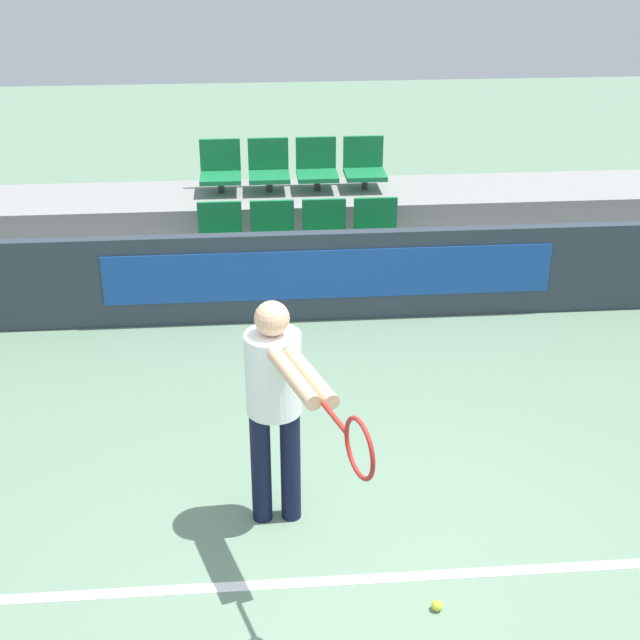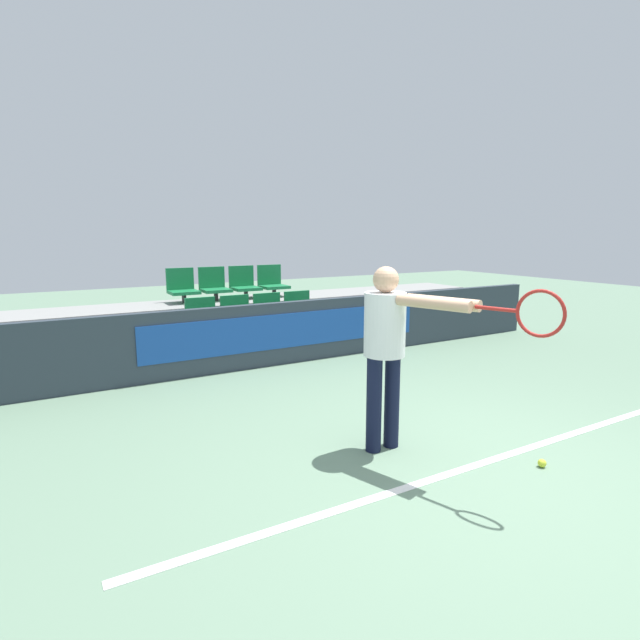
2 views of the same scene
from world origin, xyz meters
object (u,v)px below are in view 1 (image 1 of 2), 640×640
(stadium_chair_2, at_px, (325,232))
(stadium_chair_3, at_px, (377,230))
(stadium_chair_0, at_px, (220,235))
(stadium_chair_1, at_px, (273,233))
(stadium_chair_6, at_px, (317,167))
(tennis_player, at_px, (278,394))
(stadium_chair_5, at_px, (269,168))
(stadium_chair_7, at_px, (364,166))
(tennis_ball, at_px, (437,605))
(stadium_chair_4, at_px, (220,169))

(stadium_chair_2, bearing_deg, stadium_chair_3, 0.00)
(stadium_chair_0, bearing_deg, stadium_chair_1, 0.00)
(stadium_chair_6, height_order, tennis_player, tennis_player)
(stadium_chair_5, bearing_deg, stadium_chair_3, -45.32)
(stadium_chair_3, distance_m, stadium_chair_7, 1.12)
(stadium_chair_7, relative_size, tennis_player, 0.35)
(stadium_chair_2, height_order, tennis_player, tennis_player)
(stadium_chair_7, bearing_deg, stadium_chair_1, -134.68)
(stadium_chair_5, height_order, tennis_ball, stadium_chair_5)
(stadium_chair_0, height_order, tennis_player, tennis_player)
(stadium_chair_1, distance_m, stadium_chair_7, 1.54)
(stadium_chair_2, xyz_separation_m, stadium_chair_3, (0.53, 0.00, 0.00))
(stadium_chair_2, relative_size, stadium_chair_3, 1.00)
(stadium_chair_2, distance_m, tennis_player, 3.84)
(stadium_chair_2, height_order, stadium_chair_5, stadium_chair_5)
(stadium_chair_6, height_order, stadium_chair_7, same)
(stadium_chair_2, xyz_separation_m, stadium_chair_4, (-1.05, 1.07, 0.36))
(stadium_chair_4, distance_m, stadium_chair_7, 1.58)
(stadium_chair_3, relative_size, stadium_chair_5, 1.00)
(stadium_chair_7, bearing_deg, tennis_ball, -92.79)
(stadium_chair_3, xyz_separation_m, stadium_chair_4, (-1.58, 1.07, 0.36))
(stadium_chair_0, height_order, stadium_chair_4, stadium_chair_4)
(tennis_player, bearing_deg, tennis_ball, -62.72)
(stadium_chair_4, bearing_deg, stadium_chair_2, -45.32)
(stadium_chair_0, distance_m, tennis_player, 3.82)
(stadium_chair_0, xyz_separation_m, stadium_chair_2, (1.05, 0.00, 0.00))
(stadium_chair_6, relative_size, stadium_chair_7, 1.00)
(stadium_chair_4, height_order, stadium_chair_6, same)
(stadium_chair_2, height_order, stadium_chair_4, stadium_chair_4)
(stadium_chair_4, bearing_deg, stadium_chair_1, -63.69)
(stadium_chair_0, relative_size, stadium_chair_7, 1.00)
(stadium_chair_0, distance_m, stadium_chair_4, 1.12)
(stadium_chair_0, height_order, tennis_ball, stadium_chair_0)
(stadium_chair_4, bearing_deg, tennis_ball, -77.10)
(stadium_chair_7, bearing_deg, tennis_player, -103.27)
(stadium_chair_5, bearing_deg, tennis_player, -91.03)
(stadium_chair_7, height_order, tennis_ball, stadium_chair_7)
(stadium_chair_4, distance_m, tennis_ball, 5.91)
(stadium_chair_0, distance_m, stadium_chair_3, 1.58)
(stadium_chair_1, distance_m, stadium_chair_6, 1.24)
(stadium_chair_3, relative_size, stadium_chair_7, 1.00)
(stadium_chair_1, bearing_deg, stadium_chair_0, 180.00)
(stadium_chair_0, height_order, stadium_chair_7, stadium_chair_7)
(stadium_chair_5, bearing_deg, stadium_chair_6, 0.00)
(stadium_chair_1, xyz_separation_m, stadium_chair_5, (0.00, 1.07, 0.36))
(stadium_chair_0, height_order, stadium_chair_5, stadium_chair_5)
(stadium_chair_1, relative_size, tennis_ball, 8.25)
(stadium_chair_4, bearing_deg, stadium_chair_0, -90.00)
(stadium_chair_7, bearing_deg, stadium_chair_3, -90.00)
(stadium_chair_6, distance_m, tennis_player, 4.88)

